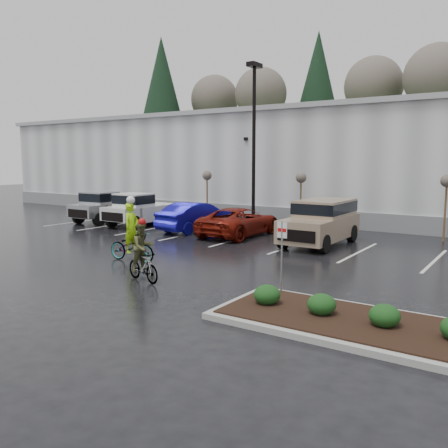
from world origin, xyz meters
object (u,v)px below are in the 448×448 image
Objects in this scene: fire_lane_sign at (282,249)px; pickup_white at (144,209)px; sapling_east at (447,185)px; car_blue at (197,217)px; sapling_west at (207,178)px; lamppost at (254,128)px; sapling_mid at (301,181)px; suv_tan at (320,223)px; car_red at (239,222)px; pickup_silver at (111,206)px; cyclist_hivis at (132,241)px; cyclist_olive at (143,258)px.

pickup_white is at bearing 146.57° from fire_lane_sign.
sapling_east reaches higher than pickup_white.
sapling_west is at bearing -55.36° from car_blue.
lamppost is 10.48m from sapling_east.
fire_lane_sign reaches higher than car_blue.
lamppost is 4.00m from sapling_mid.
car_red is at bearing 177.43° from suv_tan.
suv_tan is (4.47, -0.20, 0.30)m from car_red.
sapling_mid is at bearing 0.00° from sapling_west.
sapling_west is 0.62× the size of pickup_silver.
lamppost reaches higher than pickup_white.
cyclist_hivis is at bearing 170.16° from fire_lane_sign.
pickup_white is 0.99× the size of car_red.
sapling_west reaches higher than fire_lane_sign.
sapling_west and sapling_east have the same top height.
pickup_silver is 1.07× the size of car_blue.
suv_tan is at bearing -2.35° from pickup_white.
sapling_east is at bearing 13.15° from pickup_white.
suv_tan is 9.67m from cyclist_olive.
cyclist_olive is (3.26, -12.62, -4.92)m from lamppost.
sapling_west is 15.56m from cyclist_olive.
sapling_west reaches higher than pickup_white.
sapling_mid is at bearing 180.00° from sapling_east.
sapling_mid is 0.62× the size of pickup_white.
cyclist_olive is (-2.13, -9.42, -0.26)m from suv_tan.
fire_lane_sign is at bearing 143.78° from car_blue.
lamppost reaches higher than fire_lane_sign.
sapling_west is 1.45× the size of fire_lane_sign.
sapling_west is 4.55m from pickup_white.
pickup_white reaches higher than car_blue.
car_red is at bearing -156.27° from sapling_east.
cyclist_olive is (9.21, -9.89, -0.21)m from pickup_white.
sapling_west is at bearing -39.52° from car_red.
sapling_east is at bearing 0.00° from sapling_west.
sapling_mid is (2.50, 1.00, -2.96)m from lamppost.
car_red is at bearing -72.95° from lamppost.
cyclist_hivis is (4.76, -11.58, -1.95)m from sapling_west.
cyclist_hivis is 3.23m from cyclist_olive.
cyclist_hivis is (6.71, -7.85, -0.20)m from pickup_white.
car_blue is at bearing -161.91° from sapling_east.
pickup_white is (-13.75, 9.07, -0.43)m from fire_lane_sign.
cyclist_olive reaches higher than pickup_white.
pickup_white is 1.07× the size of car_blue.
suv_tan reaches higher than car_blue.
sapling_mid is 13.92m from fire_lane_sign.
cyclist_hivis is (-4.63, -7.39, -0.25)m from suv_tan.
sapling_west is at bearing 180.00° from sapling_mid.
sapling_east is (14.00, 0.00, 0.00)m from sapling_west.
lamppost is 14.78m from fire_lane_sign.
lamppost is 2.88× the size of sapling_east.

